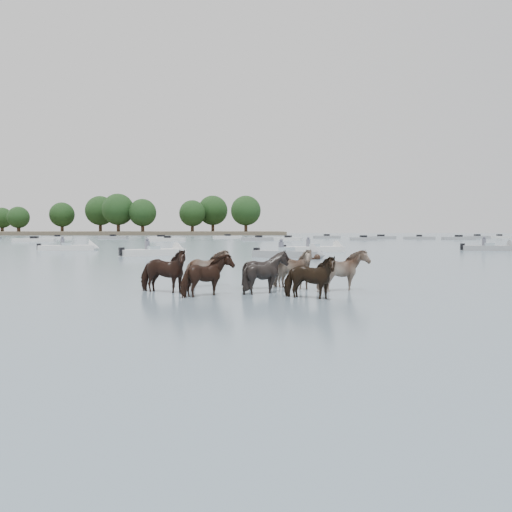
{
  "coord_description": "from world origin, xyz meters",
  "views": [
    {
      "loc": [
        -2.34,
        -16.27,
        2.04
      ],
      "look_at": [
        -1.92,
        1.74,
        1.1
      ],
      "focal_mm": 37.45,
      "sensor_mm": 36.0,
      "label": 1
    }
  ],
  "objects": [
    {
      "name": "shoreline",
      "position": [
        -70.0,
        150.0,
        0.5
      ],
      "size": [
        160.0,
        30.0,
        1.0
      ],
      "primitive_type": "cube",
      "color": "#4C4233",
      "rests_on": "ground"
    },
    {
      "name": "motorboat_b",
      "position": [
        1.35,
        20.3,
        0.23
      ],
      "size": [
        5.27,
        3.69,
        1.92
      ],
      "rotation": [
        0.0,
        0.0,
        -0.46
      ],
      "color": "gray",
      "rests_on": "ground"
    },
    {
      "name": "motorboat_e",
      "position": [
        20.63,
        31.48,
        0.23
      ],
      "size": [
        5.21,
        2.41,
        1.92
      ],
      "rotation": [
        0.0,
        0.0,
        -0.17
      ],
      "color": "gray",
      "rests_on": "ground"
    },
    {
      "name": "ground",
      "position": [
        0.0,
        0.0,
        0.0
      ],
      "size": [
        400.0,
        400.0,
        0.0
      ],
      "primitive_type": "plane",
      "color": "slate",
      "rests_on": "ground"
    },
    {
      "name": "treeline",
      "position": [
        -62.4,
        150.87,
        6.87
      ],
      "size": [
        145.15,
        21.97,
        12.52
      ],
      "color": "#382619",
      "rests_on": "ground"
    },
    {
      "name": "swimming_pony",
      "position": [
        2.45,
        18.47,
        0.1
      ],
      "size": [
        0.72,
        0.44,
        0.44
      ],
      "color": "black",
      "rests_on": "ground"
    },
    {
      "name": "pony_herd",
      "position": [
        -1.91,
        0.8,
        0.59
      ],
      "size": [
        7.76,
        4.76,
        1.54
      ],
      "color": "black",
      "rests_on": "ground"
    },
    {
      "name": "distant_flotilla",
      "position": [
        -0.64,
        77.99,
        0.26
      ],
      "size": [
        100.89,
        28.64,
        0.93
      ],
      "color": "gray",
      "rests_on": "ground"
    },
    {
      "name": "motorboat_f",
      "position": [
        -17.8,
        33.19,
        0.23
      ],
      "size": [
        5.54,
        2.58,
        1.92
      ],
      "rotation": [
        0.0,
        0.0,
        0.19
      ],
      "color": "silver",
      "rests_on": "ground"
    },
    {
      "name": "motorboat_c",
      "position": [
        4.33,
        29.2,
        0.22
      ],
      "size": [
        6.0,
        3.21,
        1.92
      ],
      "rotation": [
        0.0,
        0.0,
        0.3
      ],
      "color": "silver",
      "rests_on": "ground"
    },
    {
      "name": "motorboat_a",
      "position": [
        -8.47,
        23.98,
        0.23
      ],
      "size": [
        5.26,
        3.99,
        1.92
      ],
      "rotation": [
        0.0,
        0.0,
        0.53
      ],
      "color": "silver",
      "rests_on": "ground"
    }
  ]
}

